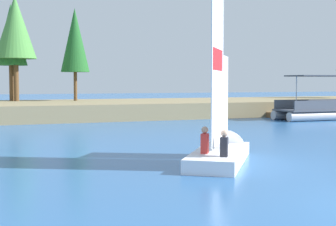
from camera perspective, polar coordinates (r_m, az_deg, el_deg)
The scene contains 7 objects.
shore_bank at distance 36.02m, azimuth -8.82°, elevation 0.44°, with size 80.00×10.67×1.07m, color #897A56.
shoreline_tree_left at distance 38.80m, azimuth -17.48°, elevation 8.44°, with size 2.30×2.30×7.11m.
shoreline_tree_midleft at distance 38.36m, azimuth -17.04°, elevation 9.31°, with size 2.99×2.99×7.67m.
shoreline_tree_centre at distance 38.06m, azimuth -10.58°, elevation 8.16°, with size 2.12×2.12×6.88m.
wooden_dock at distance 34.51m, azimuth 13.60°, elevation -0.33°, with size 1.47×4.18×0.37m, color brown.
sailboat at distance 16.02m, azimuth 6.30°, elevation -3.49°, with size 4.03×4.90×6.79m.
pontoon_boat at distance 34.15m, azimuth 16.76°, elevation 0.42°, with size 5.77×2.36×2.91m.
Camera 1 is at (-7.87, -6.93, 2.45)m, focal length 53.40 mm.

